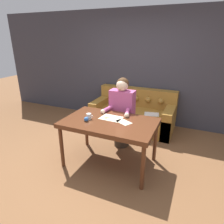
% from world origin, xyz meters
% --- Properties ---
extents(ground_plane, '(16.00, 16.00, 0.00)m').
position_xyz_m(ground_plane, '(0.00, 0.00, 0.00)').
color(ground_plane, brown).
extents(wall_back, '(8.00, 0.06, 2.60)m').
position_xyz_m(wall_back, '(0.00, 2.08, 1.30)').
color(wall_back, '#383842').
rests_on(wall_back, ground_plane).
extents(dining_table, '(1.45, 0.89, 0.77)m').
position_xyz_m(dining_table, '(0.10, 0.08, 0.69)').
color(dining_table, '#562D19').
rests_on(dining_table, ground_plane).
extents(couch, '(1.83, 0.90, 0.87)m').
position_xyz_m(couch, '(0.01, 1.63, 0.31)').
color(couch, olive).
rests_on(couch, ground_plane).
extents(person, '(0.51, 0.56, 1.33)m').
position_xyz_m(person, '(0.07, 0.70, 0.69)').
color(person, '#33281E').
rests_on(person, ground_plane).
extents(pattern_paper_main, '(0.36, 0.27, 0.00)m').
position_xyz_m(pattern_paper_main, '(0.08, 0.20, 0.77)').
color(pattern_paper_main, beige).
rests_on(pattern_paper_main, dining_table).
extents(pattern_paper_offcut, '(0.28, 0.24, 0.00)m').
position_xyz_m(pattern_paper_offcut, '(0.32, 0.13, 0.77)').
color(pattern_paper_offcut, beige).
rests_on(pattern_paper_offcut, dining_table).
extents(scissors, '(0.17, 0.16, 0.01)m').
position_xyz_m(scissors, '(0.03, 0.19, 0.77)').
color(scissors, silver).
rests_on(scissors, dining_table).
extents(mug, '(0.11, 0.08, 0.09)m').
position_xyz_m(mug, '(-0.23, 0.03, 0.81)').
color(mug, silver).
rests_on(mug, dining_table).
extents(pin_cushion, '(0.07, 0.07, 0.07)m').
position_xyz_m(pin_cushion, '(-0.22, -0.07, 0.80)').
color(pin_cushion, '#4C3828').
rests_on(pin_cushion, dining_table).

